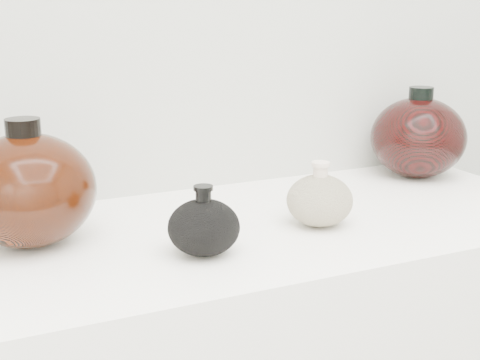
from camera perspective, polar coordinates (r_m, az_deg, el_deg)
name	(u,v)px	position (r m, az deg, el deg)	size (l,w,h in m)	color
black_gourd_vase	(204,227)	(1.00, -3.11, -4.01)	(0.13, 0.13, 0.11)	black
cream_gourd_vase	(320,200)	(1.14, 6.81, -1.69)	(0.14, 0.14, 0.11)	beige
left_round_pot	(28,189)	(1.08, -17.63, -0.77)	(0.26, 0.26, 0.20)	black
right_round_pot	(418,137)	(1.48, 14.96, 3.56)	(0.24, 0.24, 0.19)	black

